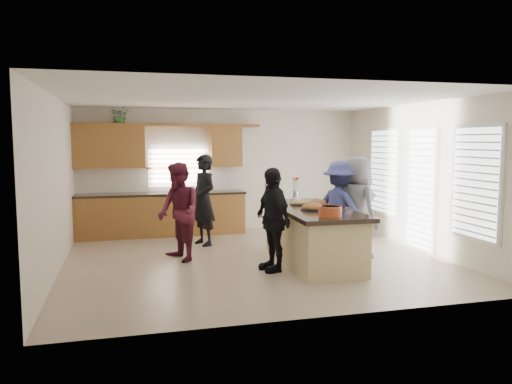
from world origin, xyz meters
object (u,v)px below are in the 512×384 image
object	(u,v)px
woman_left_mid	(179,212)
woman_right_front	(357,207)
woman_left_front	(272,219)
island	(312,236)
woman_left_back	(204,200)
salad_bowl	(330,211)
woman_right_back	(341,209)

from	to	relation	value
woman_left_mid	woman_right_front	size ratio (longest dim) A/B	0.95
woman_left_front	woman_right_front	distance (m)	1.80
island	woman_left_back	xyz separation A→B (m)	(-1.58, 1.91, 0.46)
woman_left_back	woman_left_mid	bearing A→B (deg)	-51.21
woman_left_front	salad_bowl	bearing A→B (deg)	37.73
woman_left_front	woman_right_front	xyz separation A→B (m)	(1.73, 0.49, 0.07)
woman_left_back	woman_right_front	xyz separation A→B (m)	(2.49, -1.76, 0.00)
island	woman_right_front	world-z (taller)	woman_right_front
salad_bowl	woman_left_front	xyz separation A→B (m)	(-0.73, 0.63, -0.20)
woman_left_mid	woman_right_front	bearing A→B (deg)	60.41
woman_left_mid	woman_left_front	world-z (taller)	woman_left_mid
island	woman_left_front	xyz separation A→B (m)	(-0.82, -0.34, 0.38)
island	woman_left_back	size ratio (longest dim) A/B	1.51
island	woman_left_mid	bearing A→B (deg)	164.31
island	woman_right_back	size ratio (longest dim) A/B	1.58
salad_bowl	woman_right_front	size ratio (longest dim) A/B	0.19
island	woman_left_front	bearing A→B (deg)	-155.75
salad_bowl	woman_left_front	world-z (taller)	woman_left_front
woman_left_mid	woman_right_front	xyz separation A→B (m)	(3.11, -0.54, 0.05)
woman_right_back	woman_right_front	size ratio (longest dim) A/B	0.95
salad_bowl	woman_right_back	size ratio (longest dim) A/B	0.20
woman_left_mid	woman_right_front	world-z (taller)	woman_right_front
woman_left_back	woman_right_back	world-z (taller)	woman_left_back
salad_bowl	woman_left_back	world-z (taller)	woman_left_back
woman_left_back	woman_left_front	xyz separation A→B (m)	(0.76, -2.25, -0.07)
woman_right_back	woman_left_mid	bearing A→B (deg)	54.68
island	woman_right_front	size ratio (longest dim) A/B	1.50
woman_left_mid	salad_bowl	bearing A→B (deg)	32.10
woman_left_mid	island	bearing A→B (deg)	52.75
woman_left_back	woman_left_front	world-z (taller)	woman_left_back
woman_left_mid	woman_left_back	bearing A→B (deg)	133.13
salad_bowl	woman_left_back	size ratio (longest dim) A/B	0.19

